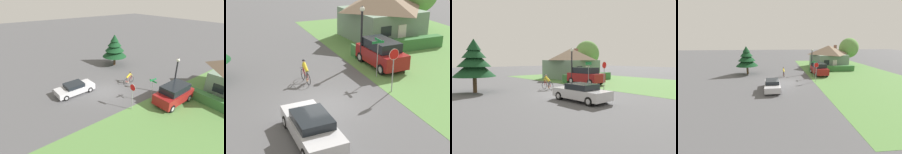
% 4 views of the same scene
% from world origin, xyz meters
% --- Properties ---
extents(ground_plane, '(140.00, 140.00, 0.00)m').
position_xyz_m(ground_plane, '(0.00, 0.00, 0.00)').
color(ground_plane, '#515154').
extents(hedge_row, '(8.73, 0.90, 1.04)m').
position_xyz_m(hedge_row, '(9.42, 7.12, 0.52)').
color(hedge_row, '#387038').
rests_on(hedge_row, ground).
extents(sedan_left_lane, '(1.99, 4.45, 1.29)m').
position_xyz_m(sedan_left_lane, '(-1.75, -3.00, 0.64)').
color(sedan_left_lane, '#BCBCC1').
rests_on(sedan_left_lane, ground).
extents(cyclist, '(0.44, 1.83, 1.52)m').
position_xyz_m(cyclist, '(-0.04, 3.65, 0.72)').
color(cyclist, black).
rests_on(cyclist, ground).
extents(parked_suv_right, '(2.21, 4.56, 2.04)m').
position_xyz_m(parked_suv_right, '(6.11, 4.43, 1.03)').
color(parked_suv_right, maroon).
rests_on(parked_suv_right, ground).
extents(stop_sign, '(0.69, 0.07, 2.79)m').
position_xyz_m(stop_sign, '(4.46, 0.13, 1.96)').
color(stop_sign, gray).
rests_on(stop_sign, ground).
extents(street_lamp, '(0.37, 0.37, 4.42)m').
position_xyz_m(street_lamp, '(5.11, 5.79, 2.81)').
color(street_lamp, black).
rests_on(street_lamp, ground).
extents(street_name_sign, '(0.90, 0.90, 2.74)m').
position_xyz_m(street_name_sign, '(4.75, 2.60, 1.89)').
color(street_name_sign, gray).
rests_on(street_name_sign, ground).
extents(conifer_tall_near, '(3.78, 3.78, 4.89)m').
position_xyz_m(conifer_tall_near, '(-6.35, 6.15, 2.78)').
color(conifer_tall_near, '#4C3823').
rests_on(conifer_tall_near, ground).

